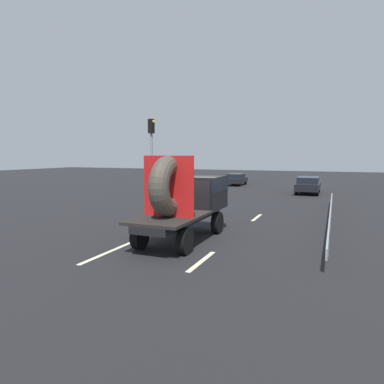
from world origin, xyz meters
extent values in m
plane|color=black|center=(0.00, 0.00, 0.00)|extent=(120.00, 120.00, 0.00)
cylinder|color=black|center=(-1.17, 0.84, 0.44)|extent=(0.28, 0.89, 0.89)
cylinder|color=black|center=(0.53, 0.84, 0.44)|extent=(0.28, 0.89, 0.89)
cylinder|color=black|center=(-1.17, -2.47, 0.44)|extent=(0.28, 0.89, 0.89)
cylinder|color=black|center=(0.53, -2.47, 0.44)|extent=(0.28, 0.89, 0.89)
cube|color=black|center=(-0.32, -0.84, 0.88)|extent=(1.30, 5.28, 0.25)
cube|color=black|center=(-0.32, 0.84, 1.68)|extent=(2.00, 1.94, 1.35)
cube|color=black|center=(-0.32, 0.79, 1.98)|extent=(2.02, 1.84, 0.44)
cube|color=black|center=(-0.32, -1.80, 1.06)|extent=(2.00, 3.34, 0.10)
cube|color=black|center=(-0.32, -0.18, 1.66)|extent=(1.80, 0.08, 1.10)
torus|color=#474238|center=(-0.32, -1.95, 2.16)|extent=(0.70, 2.11, 2.11)
cube|color=red|center=(-0.32, -1.95, 2.16)|extent=(1.90, 0.03, 2.11)
cylinder|color=black|center=(2.11, 19.23, 0.33)|extent=(0.23, 0.66, 0.66)
cylinder|color=black|center=(3.71, 19.23, 0.33)|extent=(0.23, 0.66, 0.66)
cylinder|color=black|center=(2.11, 16.47, 0.33)|extent=(0.23, 0.66, 0.66)
cylinder|color=black|center=(3.71, 16.47, 0.33)|extent=(0.23, 0.66, 0.66)
cube|color=black|center=(2.91, 17.85, 0.61)|extent=(1.85, 4.31, 0.56)
cube|color=black|center=(2.91, 17.75, 1.15)|extent=(1.66, 2.41, 0.51)
cylinder|color=gray|center=(-6.09, 7.20, 2.31)|extent=(0.16, 0.16, 4.62)
cube|color=black|center=(-6.09, 7.20, 5.07)|extent=(0.30, 0.36, 0.90)
sphere|color=yellow|center=(-5.92, 7.20, 5.35)|extent=(0.20, 0.20, 0.20)
cube|color=gray|center=(4.83, 4.63, 0.55)|extent=(0.06, 14.84, 0.32)
cylinder|color=slate|center=(4.83, -0.93, 0.28)|extent=(0.10, 0.10, 0.55)
cylinder|color=slate|center=(4.83, 2.78, 0.28)|extent=(0.10, 0.10, 0.55)
cylinder|color=slate|center=(4.83, 6.49, 0.28)|extent=(0.10, 0.10, 0.55)
cylinder|color=slate|center=(4.83, 10.20, 0.28)|extent=(0.10, 0.10, 0.55)
cube|color=beige|center=(-1.94, -3.28, 0.00)|extent=(0.16, 2.86, 0.01)
cube|color=beige|center=(-1.94, 4.68, 0.00)|extent=(0.16, 2.20, 0.01)
cube|color=beige|center=(1.29, -2.96, 0.00)|extent=(0.16, 2.18, 0.01)
cube|color=beige|center=(1.29, 5.04, 0.00)|extent=(0.16, 2.04, 0.01)
cylinder|color=black|center=(-5.54, 24.62, 0.29)|extent=(0.20, 0.58, 0.58)
cylinder|color=black|center=(-4.12, 24.62, 0.29)|extent=(0.20, 0.58, 0.58)
cylinder|color=black|center=(-5.54, 22.18, 0.29)|extent=(0.20, 0.58, 0.58)
cylinder|color=black|center=(-4.12, 22.18, 0.29)|extent=(0.20, 0.58, 0.58)
cube|color=black|center=(-4.83, 23.40, 0.54)|extent=(1.63, 3.81, 0.50)
cube|color=black|center=(-4.83, 23.31, 1.02)|extent=(1.47, 2.13, 0.45)
camera|label=1|loc=(4.94, -12.49, 3.23)|focal=32.19mm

